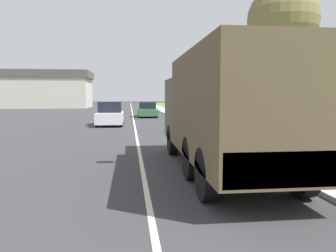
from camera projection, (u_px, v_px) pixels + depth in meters
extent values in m
plane|color=#38383A|center=(133.00, 115.00, 34.92)|extent=(180.00, 180.00, 0.00)
cube|color=silver|center=(133.00, 115.00, 34.92)|extent=(0.12, 120.00, 0.00)
cube|color=beige|center=(175.00, 115.00, 35.44)|extent=(1.80, 120.00, 0.12)
cube|color=#56843D|center=(214.00, 115.00, 35.96)|extent=(7.00, 120.00, 0.02)
cube|color=#474C38|center=(200.00, 109.00, 11.82)|extent=(2.31, 2.19, 2.12)
cube|color=brown|center=(234.00, 106.00, 7.93)|extent=(2.31, 5.64, 2.59)
cube|color=#474C38|center=(288.00, 169.00, 5.27)|extent=(2.19, 0.10, 0.60)
cube|color=red|center=(236.00, 158.00, 5.13)|extent=(0.12, 0.06, 0.12)
cylinder|color=black|center=(173.00, 139.00, 11.69)|extent=(0.30, 1.08, 1.08)
cylinder|color=black|center=(227.00, 139.00, 11.93)|extent=(0.30, 1.08, 1.08)
cylinder|color=black|center=(207.00, 174.00, 6.54)|extent=(0.30, 1.08, 1.08)
cylinder|color=black|center=(302.00, 171.00, 6.77)|extent=(0.30, 1.08, 1.08)
cylinder|color=black|center=(191.00, 158.00, 8.21)|extent=(0.30, 1.08, 1.08)
cylinder|color=black|center=(268.00, 156.00, 8.44)|extent=(0.30, 1.08, 1.08)
cube|color=silver|center=(110.00, 118.00, 23.31)|extent=(1.81, 4.05, 0.75)
cube|color=black|center=(110.00, 107.00, 23.32)|extent=(1.60, 1.82, 0.75)
cylinder|color=black|center=(100.00, 119.00, 24.52)|extent=(0.20, 0.64, 0.64)
cylinder|color=black|center=(122.00, 119.00, 24.70)|extent=(0.20, 0.64, 0.64)
cylinder|color=black|center=(97.00, 122.00, 21.95)|extent=(0.20, 0.64, 0.64)
cylinder|color=black|center=(121.00, 122.00, 22.14)|extent=(0.20, 0.64, 0.64)
cube|color=#336B3D|center=(147.00, 112.00, 32.47)|extent=(1.81, 4.41, 0.64)
cube|color=black|center=(147.00, 105.00, 32.49)|extent=(1.60, 1.99, 0.67)
cylinder|color=black|center=(139.00, 113.00, 33.78)|extent=(0.20, 0.64, 0.64)
cylinder|color=black|center=(154.00, 113.00, 33.97)|extent=(0.20, 0.64, 0.64)
cylinder|color=black|center=(140.00, 115.00, 30.99)|extent=(0.20, 0.64, 0.64)
cylinder|color=black|center=(157.00, 114.00, 31.18)|extent=(0.20, 0.64, 0.64)
cylinder|color=#4C3D2D|center=(281.00, 85.00, 19.56)|extent=(0.37, 0.37, 5.38)
sphere|color=olive|center=(283.00, 20.00, 19.21)|extent=(4.13, 4.13, 4.13)
cube|color=beige|center=(32.00, 93.00, 57.04)|extent=(19.52, 9.67, 5.06)
cube|color=#514C47|center=(31.00, 75.00, 56.75)|extent=(20.30, 10.06, 1.27)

